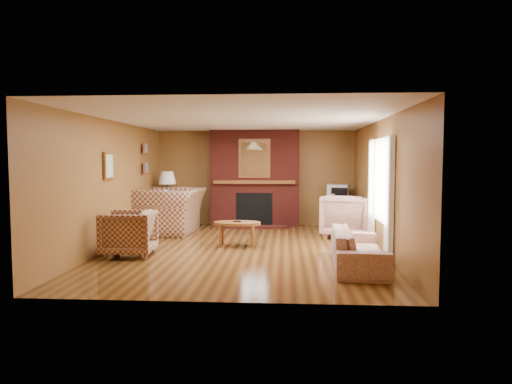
# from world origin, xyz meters

# --- Properties ---
(floor) EXTENTS (6.50, 6.50, 0.00)m
(floor) POSITION_xyz_m (0.00, 0.00, 0.00)
(floor) COLOR #48270F
(floor) RESTS_ON ground
(ceiling) EXTENTS (6.50, 6.50, 0.00)m
(ceiling) POSITION_xyz_m (0.00, 0.00, 2.40)
(ceiling) COLOR silver
(ceiling) RESTS_ON wall_back
(wall_back) EXTENTS (6.50, 0.00, 6.50)m
(wall_back) POSITION_xyz_m (0.00, 3.25, 1.20)
(wall_back) COLOR brown
(wall_back) RESTS_ON floor
(wall_front) EXTENTS (6.50, 0.00, 6.50)m
(wall_front) POSITION_xyz_m (0.00, -3.25, 1.20)
(wall_front) COLOR brown
(wall_front) RESTS_ON floor
(wall_left) EXTENTS (0.00, 6.50, 6.50)m
(wall_left) POSITION_xyz_m (-2.50, 0.00, 1.20)
(wall_left) COLOR brown
(wall_left) RESTS_ON floor
(wall_right) EXTENTS (0.00, 6.50, 6.50)m
(wall_right) POSITION_xyz_m (2.50, 0.00, 1.20)
(wall_right) COLOR brown
(wall_right) RESTS_ON floor
(fireplace) EXTENTS (2.20, 0.82, 2.40)m
(fireplace) POSITION_xyz_m (0.00, 2.98, 1.18)
(fireplace) COLOR #561812
(fireplace) RESTS_ON floor
(window_right) EXTENTS (0.10, 1.85, 2.00)m
(window_right) POSITION_xyz_m (2.45, -0.20, 1.13)
(window_right) COLOR beige
(window_right) RESTS_ON wall_right
(bookshelf) EXTENTS (0.09, 0.55, 0.71)m
(bookshelf) POSITION_xyz_m (-2.44, 1.90, 1.67)
(bookshelf) COLOR brown
(bookshelf) RESTS_ON wall_left
(botanical_print) EXTENTS (0.05, 0.40, 0.50)m
(botanical_print) POSITION_xyz_m (-2.47, -0.30, 1.55)
(botanical_print) COLOR brown
(botanical_print) RESTS_ON wall_left
(pendant_light) EXTENTS (0.36, 0.36, 0.48)m
(pendant_light) POSITION_xyz_m (0.00, 2.30, 2.00)
(pendant_light) COLOR black
(pendant_light) RESTS_ON ceiling
(plaid_loveseat) EXTENTS (1.42, 1.61, 1.01)m
(plaid_loveseat) POSITION_xyz_m (-1.85, 1.75, 0.51)
(plaid_loveseat) COLOR maroon
(plaid_loveseat) RESTS_ON floor
(plaid_armchair) EXTENTS (0.93, 0.90, 0.79)m
(plaid_armchair) POSITION_xyz_m (-1.95, -0.77, 0.39)
(plaid_armchair) COLOR maroon
(plaid_armchair) RESTS_ON floor
(floral_sofa) EXTENTS (0.89, 2.01, 0.57)m
(floral_sofa) POSITION_xyz_m (1.90, -1.33, 0.29)
(floral_sofa) COLOR beige
(floral_sofa) RESTS_ON floor
(floral_armchair) EXTENTS (1.29, 1.31, 0.93)m
(floral_armchair) POSITION_xyz_m (2.11, 1.36, 0.46)
(floral_armchair) COLOR beige
(floral_armchair) RESTS_ON floor
(coffee_table) EXTENTS (0.91, 0.56, 0.50)m
(coffee_table) POSITION_xyz_m (-0.16, 0.19, 0.42)
(coffee_table) COLOR brown
(coffee_table) RESTS_ON floor
(side_table) EXTENTS (0.51, 0.51, 0.67)m
(side_table) POSITION_xyz_m (-2.10, 2.45, 0.34)
(side_table) COLOR brown
(side_table) RESTS_ON floor
(table_lamp) EXTENTS (0.43, 0.43, 0.71)m
(table_lamp) POSITION_xyz_m (-2.10, 2.45, 1.07)
(table_lamp) COLOR silver
(table_lamp) RESTS_ON side_table
(tv_stand) EXTENTS (0.58, 0.53, 0.61)m
(tv_stand) POSITION_xyz_m (2.05, 2.80, 0.31)
(tv_stand) COLOR black
(tv_stand) RESTS_ON floor
(crt_tv) EXTENTS (0.58, 0.58, 0.45)m
(crt_tv) POSITION_xyz_m (2.05, 2.79, 0.84)
(crt_tv) COLOR #AFB2B7
(crt_tv) RESTS_ON tv_stand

